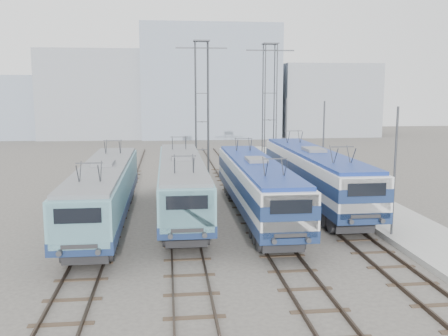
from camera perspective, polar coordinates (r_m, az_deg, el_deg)
ground at (r=23.85m, az=1.30°, el=-10.26°), size 160.00×160.00×0.00m
platform at (r=33.97m, az=16.75°, el=-4.52°), size 4.00×70.00×0.30m
locomotive_far_left at (r=29.49m, az=-13.54°, el=-2.38°), size 2.76×17.42×3.28m
locomotive_center_left at (r=31.12m, az=-4.87°, el=-1.55°), size 2.77×17.48×3.29m
locomotive_center_right at (r=30.32m, az=3.74°, el=-1.75°), size 2.75×17.35×3.26m
locomotive_far_right at (r=34.25m, az=10.26°, el=-0.44°), size 2.89×18.28×3.44m
catenary_tower_west at (r=44.42m, az=-2.55°, el=7.41°), size 4.50×1.20×12.00m
catenary_tower_east at (r=47.30m, az=5.23°, el=7.48°), size 4.50×1.20×12.00m
mast_front at (r=27.31m, az=18.91°, el=-0.69°), size 0.12×0.12×7.00m
mast_mid at (r=38.38m, az=11.27°, el=2.30°), size 0.12×0.12×7.00m
mast_rear at (r=49.88m, az=7.08°, el=3.91°), size 0.12×0.12×7.00m
building_west at (r=85.01m, az=-14.02°, el=8.15°), size 18.00×12.00×14.00m
building_center at (r=84.60m, az=-1.72°, el=9.77°), size 22.00×14.00×18.00m
building_east at (r=88.56m, az=11.41°, el=7.62°), size 16.00×12.00×12.00m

